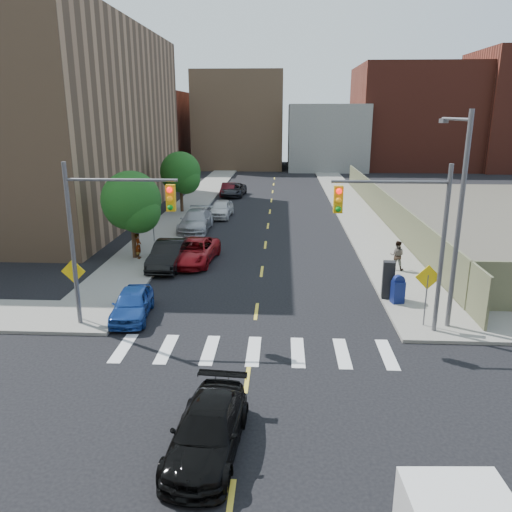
# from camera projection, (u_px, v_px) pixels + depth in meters

# --- Properties ---
(ground) EXTENTS (160.00, 160.00, 0.00)m
(ground) POSITION_uv_depth(u_px,v_px,m) (243.00, 411.00, 15.40)
(ground) COLOR black
(ground) RESTS_ON ground
(sidewalk_nw) EXTENTS (3.50, 73.00, 0.15)m
(sidewalk_nw) POSITION_uv_depth(u_px,v_px,m) (203.00, 194.00, 55.58)
(sidewalk_nw) COLOR gray
(sidewalk_nw) RESTS_ON ground
(sidewalk_ne) EXTENTS (3.50, 73.00, 0.15)m
(sidewalk_ne) POSITION_uv_depth(u_px,v_px,m) (343.00, 195.00, 54.79)
(sidewalk_ne) COLOR gray
(sidewalk_ne) RESTS_ON ground
(fence_north) EXTENTS (0.12, 44.00, 2.50)m
(fence_north) POSITION_uv_depth(u_px,v_px,m) (384.00, 207.00, 41.42)
(fence_north) COLOR #70714F
(fence_north) RESTS_ON ground
(building_nw) EXTENTS (22.00, 30.00, 16.00)m
(building_nw) POSITION_uv_depth(u_px,v_px,m) (16.00, 122.00, 43.06)
(building_nw) COLOR #8C6B4C
(building_nw) RESTS_ON ground
(bg_bldg_west) EXTENTS (14.00, 18.00, 12.00)m
(bg_bldg_west) POSITION_uv_depth(u_px,v_px,m) (143.00, 130.00, 81.99)
(bg_bldg_west) COLOR #592319
(bg_bldg_west) RESTS_ON ground
(bg_bldg_midwest) EXTENTS (14.00, 16.00, 15.00)m
(bg_bldg_midwest) POSITION_uv_depth(u_px,v_px,m) (240.00, 120.00, 82.67)
(bg_bldg_midwest) COLOR #8C6B4C
(bg_bldg_midwest) RESTS_ON ground
(bg_bldg_center) EXTENTS (12.00, 16.00, 10.00)m
(bg_bldg_center) POSITION_uv_depth(u_px,v_px,m) (326.00, 137.00, 80.74)
(bg_bldg_center) COLOR gray
(bg_bldg_center) RESTS_ON ground
(bg_bldg_east) EXTENTS (18.00, 18.00, 16.00)m
(bg_bldg_east) POSITION_uv_depth(u_px,v_px,m) (412.00, 117.00, 81.11)
(bg_bldg_east) COLOR #592319
(bg_bldg_east) RESTS_ON ground
(signal_nw) EXTENTS (4.59, 0.30, 7.00)m
(signal_nw) POSITION_uv_depth(u_px,v_px,m) (107.00, 224.00, 20.20)
(signal_nw) COLOR #59595E
(signal_nw) RESTS_ON ground
(signal_ne) EXTENTS (4.59, 0.30, 7.00)m
(signal_ne) POSITION_uv_depth(u_px,v_px,m) (406.00, 227.00, 19.59)
(signal_ne) COLOR #59595E
(signal_ne) RESTS_ON ground
(streetlight_ne) EXTENTS (0.25, 3.70, 9.00)m
(streetlight_ne) POSITION_uv_depth(u_px,v_px,m) (457.00, 206.00, 20.15)
(streetlight_ne) COLOR #59595E
(streetlight_ne) RESTS_ON ground
(warn_sign_nw) EXTENTS (1.06, 0.06, 2.83)m
(warn_sign_nw) POSITION_uv_depth(u_px,v_px,m) (74.00, 278.00, 21.48)
(warn_sign_nw) COLOR #59595E
(warn_sign_nw) RESTS_ON ground
(warn_sign_ne) EXTENTS (1.06, 0.06, 2.83)m
(warn_sign_ne) POSITION_uv_depth(u_px,v_px,m) (427.00, 284.00, 20.71)
(warn_sign_ne) COLOR #59595E
(warn_sign_ne) RESTS_ON ground
(warn_sign_midwest) EXTENTS (1.06, 0.06, 2.83)m
(warn_sign_midwest) POSITION_uv_depth(u_px,v_px,m) (153.00, 215.00, 34.42)
(warn_sign_midwest) COLOR #59595E
(warn_sign_midwest) RESTS_ON ground
(tree_west_near) EXTENTS (3.66, 3.64, 5.52)m
(tree_west_near) POSITION_uv_depth(u_px,v_px,m) (132.00, 204.00, 30.23)
(tree_west_near) COLOR #332114
(tree_west_near) RESTS_ON ground
(tree_west_far) EXTENTS (3.66, 3.64, 5.52)m
(tree_west_far) POSITION_uv_depth(u_px,v_px,m) (181.00, 175.00, 44.61)
(tree_west_far) COLOR #332114
(tree_west_far) RESTS_ON ground
(parked_car_blue) EXTENTS (1.92, 3.99, 1.32)m
(parked_car_blue) POSITION_uv_depth(u_px,v_px,m) (132.00, 304.00, 22.21)
(parked_car_blue) COLOR #1B4195
(parked_car_blue) RESTS_ON ground
(parked_car_black) EXTENTS (1.85, 4.83, 1.57)m
(parked_car_black) POSITION_uv_depth(u_px,v_px,m) (169.00, 254.00, 29.42)
(parked_car_black) COLOR black
(parked_car_black) RESTS_ON ground
(parked_car_red) EXTENTS (2.87, 5.39, 1.44)m
(parked_car_red) POSITION_uv_depth(u_px,v_px,m) (194.00, 251.00, 30.32)
(parked_car_red) COLOR maroon
(parked_car_red) RESTS_ON ground
(parked_car_silver) EXTENTS (2.30, 5.49, 1.58)m
(parked_car_silver) POSITION_uv_depth(u_px,v_px,m) (196.00, 221.00, 38.42)
(parked_car_silver) COLOR #9FA1A7
(parked_car_silver) RESTS_ON ground
(parked_car_white) EXTENTS (2.03, 4.51, 1.50)m
(parked_car_white) POSITION_uv_depth(u_px,v_px,m) (221.00, 209.00, 43.46)
(parked_car_white) COLOR silver
(parked_car_white) RESTS_ON ground
(parked_car_maroon) EXTENTS (1.51, 4.20, 1.38)m
(parked_car_maroon) POSITION_uv_depth(u_px,v_px,m) (229.00, 190.00, 54.56)
(parked_car_maroon) COLOR #450D13
(parked_car_maroon) RESTS_ON ground
(parked_car_grey) EXTENTS (2.71, 5.15, 1.38)m
(parked_car_grey) POSITION_uv_depth(u_px,v_px,m) (234.00, 190.00, 54.43)
(parked_car_grey) COLOR black
(parked_car_grey) RESTS_ON ground
(black_sedan) EXTENTS (2.15, 4.54, 1.28)m
(black_sedan) POSITION_uv_depth(u_px,v_px,m) (208.00, 430.00, 13.42)
(black_sedan) COLOR black
(black_sedan) RESTS_ON ground
(mailbox) EXTENTS (0.65, 0.55, 1.37)m
(mailbox) POSITION_uv_depth(u_px,v_px,m) (398.00, 289.00, 23.55)
(mailbox) COLOR #0E1953
(mailbox) RESTS_ON sidewalk_ne
(payphone) EXTENTS (0.60, 0.51, 1.85)m
(payphone) POSITION_uv_depth(u_px,v_px,m) (388.00, 280.00, 24.09)
(payphone) COLOR black
(payphone) RESTS_ON sidewalk_ne
(pedestrian_west) EXTENTS (0.44, 0.61, 1.57)m
(pedestrian_west) POSITION_uv_depth(u_px,v_px,m) (138.00, 246.00, 30.71)
(pedestrian_west) COLOR gray
(pedestrian_west) RESTS_ON sidewalk_nw
(pedestrian_east) EXTENTS (0.97, 0.85, 1.69)m
(pedestrian_east) POSITION_uv_depth(u_px,v_px,m) (397.00, 255.00, 28.48)
(pedestrian_east) COLOR gray
(pedestrian_east) RESTS_ON sidewalk_ne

